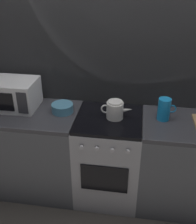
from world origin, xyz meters
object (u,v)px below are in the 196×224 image
stove_unit (108,158)px  mixing_bowl (62,108)px  pitcher (164,109)px  microwave (13,94)px  kettle (115,110)px

stove_unit → mixing_bowl: size_ratio=4.50×
mixing_bowl → pitcher: (0.92, 0.00, 0.06)m
mixing_bowl → stove_unit: bearing=-6.1°
stove_unit → mixing_bowl: (-0.44, 0.05, 0.49)m
stove_unit → pitcher: bearing=5.8°
pitcher → stove_unit: bearing=-174.2°
microwave → mixing_bowl: 0.50m
microwave → pitcher: 1.41m
microwave → kettle: 0.98m
microwave → kettle: microwave is taller
stove_unit → pitcher: 0.73m
stove_unit → kettle: bearing=9.8°
kettle → mixing_bowl: 0.50m
stove_unit → microwave: microwave is taller
stove_unit → pitcher: size_ratio=4.50×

